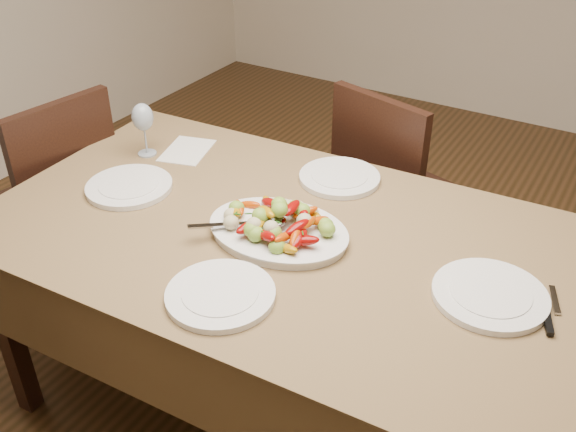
# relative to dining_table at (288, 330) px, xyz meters

# --- Properties ---
(dining_table) EXTENTS (1.89, 1.12, 0.76)m
(dining_table) POSITION_rel_dining_table_xyz_m (0.00, 0.00, 0.00)
(dining_table) COLOR brown
(dining_table) RESTS_ON ground
(chair_far) EXTENTS (0.52, 0.52, 0.95)m
(chair_far) POSITION_rel_dining_table_xyz_m (0.04, 0.84, 0.10)
(chair_far) COLOR black
(chair_far) RESTS_ON ground
(chair_left) EXTENTS (0.48, 0.48, 0.95)m
(chair_left) POSITION_rel_dining_table_xyz_m (-1.15, 0.05, 0.10)
(chair_left) COLOR black
(chair_left) RESTS_ON ground
(serving_platter) EXTENTS (0.43, 0.32, 0.02)m
(serving_platter) POSITION_rel_dining_table_xyz_m (-0.02, -0.02, 0.39)
(serving_platter) COLOR white
(serving_platter) RESTS_ON dining_table
(roasted_vegetables) EXTENTS (0.35, 0.24, 0.09)m
(roasted_vegetables) POSITION_rel_dining_table_xyz_m (-0.02, -0.02, 0.45)
(roasted_vegetables) COLOR #760604
(roasted_vegetables) RESTS_ON serving_platter
(serving_spoon) EXTENTS (0.24, 0.24, 0.03)m
(serving_spoon) POSITION_rel_dining_table_xyz_m (-0.08, -0.07, 0.43)
(serving_spoon) COLOR #9EA0A8
(serving_spoon) RESTS_ON serving_platter
(plate_left) EXTENTS (0.28, 0.28, 0.02)m
(plate_left) POSITION_rel_dining_table_xyz_m (-0.58, -0.05, 0.39)
(plate_left) COLOR white
(plate_left) RESTS_ON dining_table
(plate_right) EXTENTS (0.29, 0.29, 0.02)m
(plate_right) POSITION_rel_dining_table_xyz_m (0.59, 0.02, 0.39)
(plate_right) COLOR white
(plate_right) RESTS_ON dining_table
(plate_far) EXTENTS (0.27, 0.27, 0.02)m
(plate_far) POSITION_rel_dining_table_xyz_m (-0.02, 0.36, 0.39)
(plate_far) COLOR white
(plate_far) RESTS_ON dining_table
(plate_near) EXTENTS (0.28, 0.28, 0.02)m
(plate_near) POSITION_rel_dining_table_xyz_m (0.00, -0.34, 0.39)
(plate_near) COLOR white
(plate_near) RESTS_ON dining_table
(wine_glass) EXTENTS (0.08, 0.08, 0.20)m
(wine_glass) POSITION_rel_dining_table_xyz_m (-0.69, 0.17, 0.48)
(wine_glass) COLOR #8C99A5
(wine_glass) RESTS_ON dining_table
(menu_card) EXTENTS (0.20, 0.24, 0.00)m
(menu_card) POSITION_rel_dining_table_xyz_m (-0.59, 0.27, 0.38)
(menu_card) COLOR silver
(menu_card) RESTS_ON dining_table
(table_knife) EXTENTS (0.08, 0.19, 0.01)m
(table_knife) POSITION_rel_dining_table_xyz_m (0.74, 0.03, 0.38)
(table_knife) COLOR #9EA0A8
(table_knife) RESTS_ON dining_table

